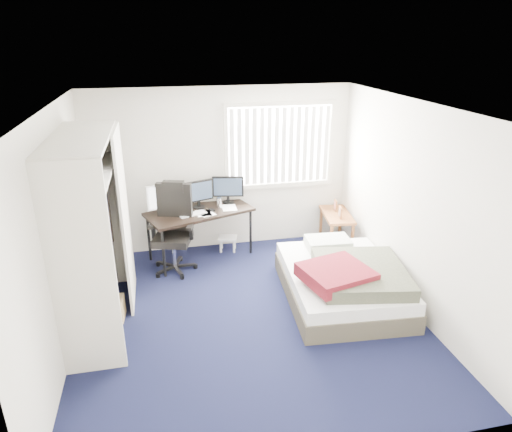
{
  "coord_description": "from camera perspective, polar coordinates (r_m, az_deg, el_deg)",
  "views": [
    {
      "loc": [
        -0.9,
        -4.6,
        3.19
      ],
      "look_at": [
        0.17,
        0.4,
        1.14
      ],
      "focal_mm": 32.0,
      "sensor_mm": 36.0,
      "label": 1
    }
  ],
  "objects": [
    {
      "name": "room_shell",
      "position": [
        4.98,
        -0.99,
        2.12
      ],
      "size": [
        4.2,
        4.2,
        4.2
      ],
      "color": "silver",
      "rests_on": "ground"
    },
    {
      "name": "closet",
      "position": [
        5.26,
        -19.75,
        0.03
      ],
      "size": [
        0.64,
        1.84,
        2.22
      ],
      "color": "beige",
      "rests_on": "ground"
    },
    {
      "name": "nightstand",
      "position": [
        7.31,
        10.06,
        -0.18
      ],
      "size": [
        0.51,
        0.86,
        0.74
      ],
      "color": "brown",
      "rests_on": "ground"
    },
    {
      "name": "footstool",
      "position": [
        7.18,
        -3.56,
        -3.02
      ],
      "size": [
        0.33,
        0.29,
        0.23
      ],
      "color": "white",
      "rests_on": "ground"
    },
    {
      "name": "office_chair",
      "position": [
        6.63,
        -10.19,
        -2.57
      ],
      "size": [
        0.74,
        0.74,
        1.28
      ],
      "color": "black",
      "rests_on": "ground"
    },
    {
      "name": "bed",
      "position": [
        5.97,
        10.86,
        -7.9
      ],
      "size": [
        1.52,
        1.95,
        0.62
      ],
      "color": "#464032",
      "rests_on": "ground"
    },
    {
      "name": "desk",
      "position": [
        6.81,
        -7.17,
        0.97
      ],
      "size": [
        1.68,
        1.19,
        1.22
      ],
      "color": "black",
      "rests_on": "ground"
    },
    {
      "name": "pine_box",
      "position": [
        5.82,
        -17.97,
        -11.03
      ],
      "size": [
        0.38,
        0.3,
        0.27
      ],
      "primitive_type": "cube",
      "rotation": [
        0.0,
        0.0,
        -0.08
      ],
      "color": "tan",
      "rests_on": "ground"
    },
    {
      "name": "window_assembly",
      "position": [
        7.06,
        2.98,
        8.79
      ],
      "size": [
        1.72,
        0.09,
        1.32
      ],
      "color": "white",
      "rests_on": "ground"
    },
    {
      "name": "ground",
      "position": [
        5.67,
        -0.89,
        -12.41
      ],
      "size": [
        4.2,
        4.2,
        0.0
      ],
      "primitive_type": "plane",
      "color": "black",
      "rests_on": "ground"
    }
  ]
}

